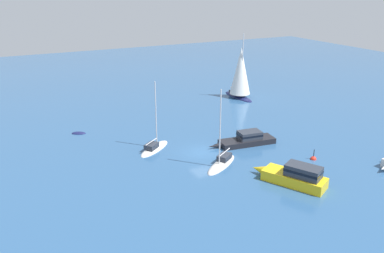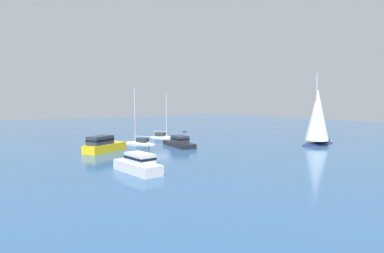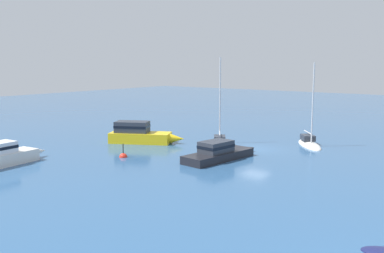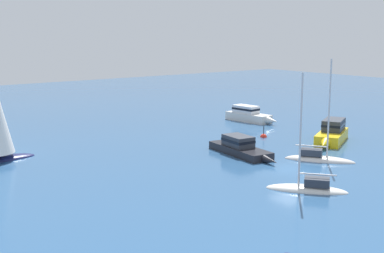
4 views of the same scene
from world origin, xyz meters
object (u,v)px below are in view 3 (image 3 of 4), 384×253
powerboat (140,134)px  cabin_cruiser (2,156)px  channel_buoy (123,157)px  launch (219,152)px  sailboat (220,143)px  yacht (309,144)px

powerboat → cabin_cruiser: 13.80m
channel_buoy → cabin_cruiser: bearing=-34.8°
powerboat → launch: 10.78m
launch → channel_buoy: size_ratio=5.67×
cabin_cruiser → powerboat: bearing=-13.5°
launch → sailboat: bearing=40.1°
sailboat → yacht: bearing=-89.5°
sailboat → channel_buoy: size_ratio=5.91×
powerboat → yacht: bearing=4.7°
channel_buoy → sailboat: bearing=161.0°
launch → sailboat: sailboat is taller
powerboat → channel_buoy: powerboat is taller
cabin_cruiser → launch: size_ratio=0.86×
launch → sailboat: (-5.68, -3.70, -0.46)m
powerboat → channel_buoy: (5.80, 3.57, -0.88)m
powerboat → channel_buoy: bearing=-86.1°
launch → yacht: 11.23m
sailboat → channel_buoy: 10.43m
powerboat → cabin_cruiser: size_ratio=1.01×
cabin_cruiser → yacht: 27.84m
powerboat → launch: size_ratio=0.86×
yacht → cabin_cruiser: bearing=-73.3°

